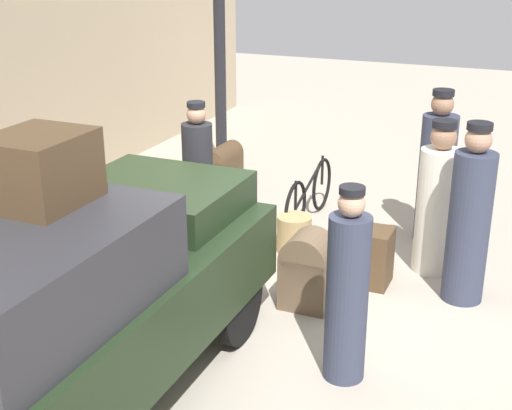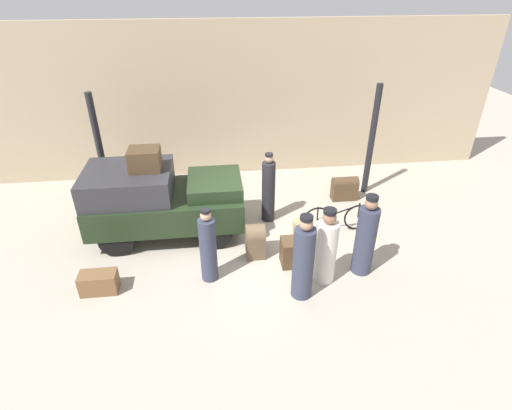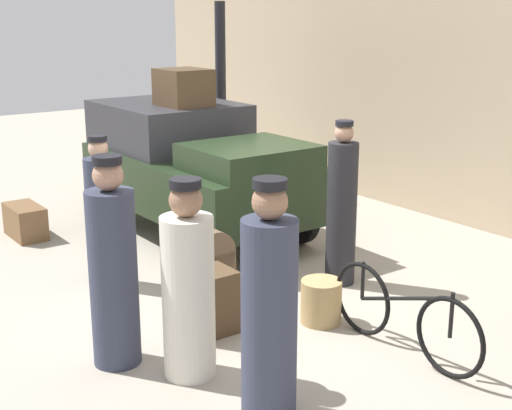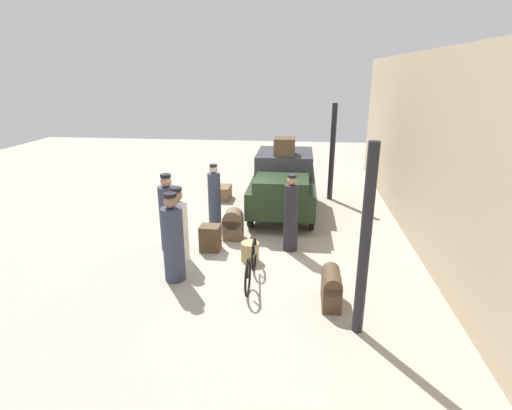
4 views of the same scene
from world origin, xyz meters
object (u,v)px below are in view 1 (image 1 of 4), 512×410
porter_standing_middle (347,293)px  porter_carrying_trunk (437,205)px  wicker_basket (294,234)px  porter_with_bicycle (199,190)px  trunk_large_brown (369,256)px  truck (73,288)px  porter_lifting_near_truck (469,222)px  bicycle (309,196)px  trunk_barrel_dark (308,269)px  suitcase_black_upright (223,167)px  conductor_in_dark_uniform (436,173)px  trunk_on_truck_roof (40,169)px

porter_standing_middle → porter_carrying_trunk: 2.37m
wicker_basket → porter_with_bicycle: bearing=127.8°
porter_standing_middle → trunk_large_brown: bearing=8.4°
truck → porter_lifting_near_truck: 3.84m
wicker_basket → porter_with_bicycle: porter_with_bicycle is taller
truck → bicycle: size_ratio=2.06×
truck → porter_with_bicycle: size_ratio=1.94×
porter_with_bicycle → trunk_barrel_dark: 1.60m
truck → bicycle: bearing=-5.9°
truck → suitcase_black_upright: truck is taller
truck → trunk_large_brown: size_ratio=5.83×
porter_lifting_near_truck → bicycle: bearing=57.3°
truck → bicycle: (4.22, -0.44, -0.60)m
porter_lifting_near_truck → trunk_barrel_dark: bearing=118.4°
porter_standing_middle → porter_with_bicycle: (1.54, 2.14, 0.08)m
truck → bicycle: truck is taller
porter_lifting_near_truck → suitcase_black_upright: (2.02, 3.65, -0.48)m
wicker_basket → trunk_large_brown: trunk_large_brown is taller
porter_standing_middle → trunk_barrel_dark: bearing=33.5°
truck → porter_with_bicycle: 2.64m
porter_standing_middle → porter_with_bicycle: porter_with_bicycle is taller
porter_carrying_trunk → suitcase_black_upright: (1.47, 3.25, -0.41)m
conductor_in_dark_uniform → porter_with_bicycle: porter_with_bicycle is taller
suitcase_black_upright → trunk_on_truck_roof: (-5.11, -1.10, 1.61)m
truck → conductor_in_dark_uniform: 4.73m
porter_lifting_near_truck → conductor_in_dark_uniform: same height
porter_standing_middle → suitcase_black_upright: bearing=37.6°
porter_lifting_near_truck → trunk_on_truck_roof: bearing=140.5°
porter_lifting_near_truck → porter_carrying_trunk: porter_lifting_near_truck is taller
truck → trunk_large_brown: truck is taller
wicker_basket → conductor_in_dark_uniform: 1.83m
porter_carrying_trunk → trunk_barrel_dark: porter_carrying_trunk is taller
suitcase_black_upright → bicycle: bearing=-113.4°
truck → suitcase_black_upright: 5.05m
bicycle → suitcase_black_upright: 1.68m
porter_standing_middle → wicker_basket: bearing=29.6°
bicycle → trunk_on_truck_roof: size_ratio=2.52×
bicycle → trunk_large_brown: size_ratio=2.83×
trunk_barrel_dark → conductor_in_dark_uniform: bearing=-20.8°
truck → porter_with_bicycle: (2.62, 0.30, -0.11)m
truck → porter_carrying_trunk: size_ratio=2.11×
porter_with_bicycle → trunk_large_brown: 1.97m
porter_standing_middle → porter_with_bicycle: 2.63m
porter_standing_middle → porter_carrying_trunk: porter_carrying_trunk is taller
truck → porter_standing_middle: (1.08, -1.84, -0.19)m
truck → porter_carrying_trunk: 4.05m
suitcase_black_upright → trunk_barrel_dark: 3.58m
porter_carrying_trunk → porter_standing_middle: bearing=172.5°
porter_with_bicycle → trunk_large_brown: (0.22, -1.88, -0.55)m
porter_standing_middle → trunk_barrel_dark: 1.30m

